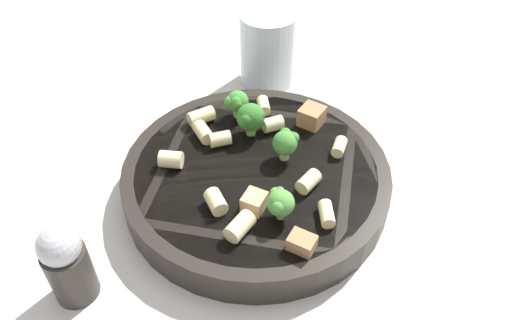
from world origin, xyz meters
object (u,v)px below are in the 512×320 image
(drinking_glass, at_px, (268,53))
(rigatoni_9, at_px, (264,106))
(rigatoni_0, at_px, (327,214))
(chicken_chunk_2, at_px, (302,243))
(broccoli_floret_0, at_px, (286,142))
(pasta_bowl, at_px, (256,177))
(rigatoni_8, at_px, (309,181))
(broccoli_floret_2, at_px, (280,203))
(rigatoni_5, at_px, (201,116))
(rigatoni_4, at_px, (339,147))
(rigatoni_7, at_px, (171,159))
(rigatoni_3, at_px, (240,226))
(rigatoni_6, at_px, (273,124))
(pepper_shaker, at_px, (67,263))
(rigatoni_1, at_px, (220,139))
(broccoli_floret_3, at_px, (251,117))
(rigatoni_2, at_px, (203,132))
(broccoli_floret_1, at_px, (237,102))
(chicken_chunk_1, at_px, (312,116))
(rigatoni_10, at_px, (215,201))
(chicken_chunk_0, at_px, (254,202))

(drinking_glass, bearing_deg, rigatoni_9, -149.16)
(rigatoni_0, distance_m, chicken_chunk_2, 0.04)
(broccoli_floret_0, bearing_deg, pasta_bowl, 150.51)
(rigatoni_8, bearing_deg, broccoli_floret_2, 176.90)
(rigatoni_5, distance_m, rigatoni_9, 0.07)
(pasta_bowl, relative_size, rigatoni_4, 12.22)
(pasta_bowl, relative_size, rigatoni_7, 11.95)
(rigatoni_3, height_order, rigatoni_6, same)
(rigatoni_6, relative_size, pepper_shaker, 0.26)
(rigatoni_3, bearing_deg, drinking_glass, 28.37)
(pasta_bowl, distance_m, rigatoni_5, 0.10)
(rigatoni_1, distance_m, rigatoni_7, 0.06)
(rigatoni_0, height_order, rigatoni_5, rigatoni_5)
(broccoli_floret_3, relative_size, rigatoni_2, 1.47)
(broccoli_floret_1, relative_size, broccoli_floret_3, 0.85)
(broccoli_floret_3, height_order, chicken_chunk_1, broccoli_floret_3)
(rigatoni_6, bearing_deg, rigatoni_9, 49.98)
(rigatoni_10, bearing_deg, rigatoni_7, 74.40)
(broccoli_floret_2, distance_m, rigatoni_8, 0.05)
(broccoli_floret_2, relative_size, rigatoni_4, 1.44)
(rigatoni_2, xyz_separation_m, rigatoni_4, (0.06, -0.13, -0.00))
(rigatoni_10, bearing_deg, rigatoni_4, -24.12)
(chicken_chunk_1, bearing_deg, rigatoni_6, 137.91)
(broccoli_floret_2, distance_m, pepper_shaker, 0.19)
(drinking_glass, bearing_deg, pepper_shaker, -173.34)
(pasta_bowl, bearing_deg, rigatoni_7, 122.81)
(rigatoni_4, bearing_deg, drinking_glass, 55.25)
(rigatoni_8, xyz_separation_m, chicken_chunk_1, (0.09, 0.05, 0.00))
(rigatoni_6, distance_m, rigatoni_7, 0.12)
(chicken_chunk_1, height_order, pepper_shaker, pepper_shaker)
(rigatoni_5, relative_size, chicken_chunk_0, 1.36)
(chicken_chunk_0, distance_m, drinking_glass, 0.27)
(rigatoni_7, bearing_deg, drinking_glass, 8.13)
(rigatoni_9, bearing_deg, chicken_chunk_2, -136.94)
(rigatoni_3, relative_size, chicken_chunk_0, 1.31)
(broccoli_floret_1, height_order, chicken_chunk_2, broccoli_floret_1)
(rigatoni_6, distance_m, chicken_chunk_0, 0.12)
(rigatoni_4, relative_size, rigatoni_9, 0.95)
(rigatoni_0, distance_m, drinking_glass, 0.29)
(rigatoni_1, relative_size, chicken_chunk_2, 0.97)
(pasta_bowl, xyz_separation_m, broccoli_floret_3, (0.04, 0.03, 0.04))
(rigatoni_4, bearing_deg, rigatoni_7, 131.29)
(rigatoni_5, bearing_deg, rigatoni_10, -135.81)
(rigatoni_5, bearing_deg, rigatoni_7, -165.15)
(pasta_bowl, bearing_deg, broccoli_floret_1, 48.64)
(chicken_chunk_1, bearing_deg, pasta_bowl, 172.78)
(broccoli_floret_3, height_order, chicken_chunk_0, broccoli_floret_3)
(broccoli_floret_1, relative_size, rigatoni_9, 1.38)
(rigatoni_0, height_order, rigatoni_3, rigatoni_3)
(broccoli_floret_0, relative_size, rigatoni_0, 1.31)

